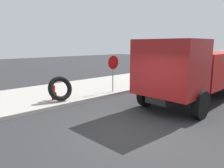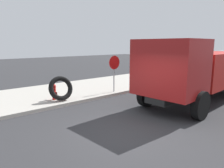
{
  "view_description": "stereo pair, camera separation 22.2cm",
  "coord_description": "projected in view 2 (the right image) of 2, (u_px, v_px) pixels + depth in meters",
  "views": [
    {
      "loc": [
        -4.74,
        -4.29,
        2.81
      ],
      "look_at": [
        1.57,
        2.48,
        1.08
      ],
      "focal_mm": 34.17,
      "sensor_mm": 36.0,
      "label": 1
    },
    {
      "loc": [
        -4.58,
        -4.43,
        2.81
      ],
      "look_at": [
        1.57,
        2.48,
        1.08
      ],
      "focal_mm": 34.17,
      "sensor_mm": 36.0,
      "label": 2
    }
  ],
  "objects": [
    {
      "name": "loose_tire",
      "position": [
        61.0,
        88.0,
        10.1
      ],
      "size": [
        1.23,
        0.7,
        1.19
      ],
      "primitive_type": "torus",
      "rotation": [
        1.24,
        0.0,
        -0.09
      ],
      "color": "black",
      "rests_on": "sidewalk_curb"
    },
    {
      "name": "sidewalk_curb",
      "position": [
        41.0,
        96.0,
        11.52
      ],
      "size": [
        36.0,
        5.0,
        0.15
      ],
      "primitive_type": "cube",
      "color": "#ADA89E",
      "rests_on": "ground"
    },
    {
      "name": "ground_plane",
      "position": [
        127.0,
        134.0,
        6.76
      ],
      "size": [
        80.0,
        80.0,
        0.0
      ],
      "primitive_type": "plane",
      "color": "#2D2D30"
    },
    {
      "name": "dump_truck_red",
      "position": [
        196.0,
        70.0,
        10.09
      ],
      "size": [
        7.09,
        3.01,
        3.0
      ],
      "color": "red",
      "rests_on": "ground"
    },
    {
      "name": "stop_sign",
      "position": [
        114.0,
        67.0,
        11.84
      ],
      "size": [
        0.76,
        0.08,
        2.04
      ],
      "color": "gray",
      "rests_on": "sidewalk_curb"
    },
    {
      "name": "fire_hydrant",
      "position": [
        54.0,
        91.0,
        10.3
      ],
      "size": [
        0.21,
        0.49,
        0.77
      ],
      "color": "red",
      "rests_on": "sidewalk_curb"
    }
  ]
}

